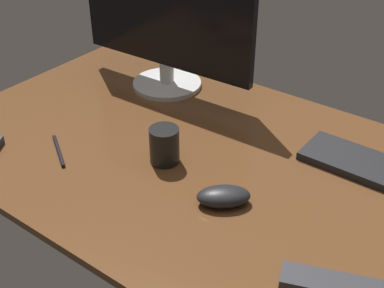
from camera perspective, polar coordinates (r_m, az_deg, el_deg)
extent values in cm
cube|color=brown|center=(129.01, 1.49, -1.86)|extent=(140.00, 84.00, 2.00)
cylinder|color=silver|center=(161.70, -2.74, 6.57)|extent=(20.95, 20.95, 1.42)
cylinder|color=silver|center=(160.07, -2.77, 7.76)|extent=(4.29, 4.29, 6.02)
cube|color=black|center=(152.67, -2.97, 14.45)|extent=(57.89, 4.26, 33.37)
cube|color=black|center=(130.14, 19.52, -2.64)|extent=(35.72, 13.06, 1.93)
ellipsoid|color=black|center=(113.36, 3.46, -5.70)|extent=(13.19, 12.64, 3.99)
cube|color=#2D2D33|center=(99.22, 15.39, -14.77)|extent=(20.16, 12.01, 2.51)
cylinder|color=black|center=(124.86, -3.03, -0.14)|extent=(7.21, 7.21, 9.09)
cylinder|color=black|center=(134.25, -14.33, -0.71)|extent=(12.53, 8.31, 0.93)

